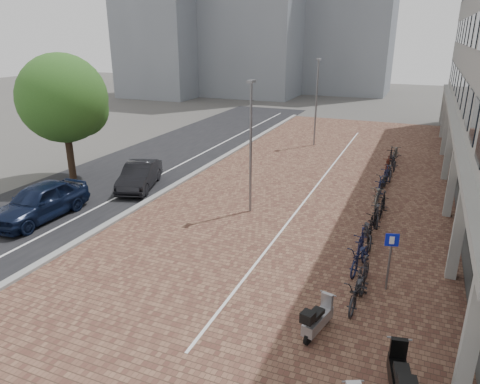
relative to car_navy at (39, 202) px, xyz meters
name	(u,v)px	position (x,y,z in m)	size (l,w,h in m)	color
ground	(173,282)	(8.45, -2.47, -0.83)	(140.00, 140.00, 0.00)	#474442
plaza_brick	(314,185)	(10.45, 9.53, -0.82)	(14.50, 42.00, 0.04)	brown
street_asphalt	(149,164)	(-0.55, 9.53, -0.83)	(8.00, 50.00, 0.03)	black
curb	(202,170)	(3.35, 9.53, -0.76)	(0.35, 42.00, 0.14)	gray
lane_line	(175,167)	(1.45, 9.53, -0.81)	(0.12, 44.00, 0.00)	white
parking_line	(317,185)	(10.65, 9.53, -0.80)	(0.10, 30.00, 0.00)	white
car_navy	(39,202)	(0.00, 0.00, 0.00)	(1.97, 4.89, 1.66)	black
car_dark	(140,176)	(1.70, 5.37, -0.12)	(1.51, 4.32, 1.42)	black
scooter_front	(318,318)	(13.66, -3.30, -0.29)	(0.49, 1.56, 1.08)	#949498
scooter_mid	(400,379)	(15.95, -4.95, -0.20)	(0.57, 1.83, 1.26)	black
parking_sign	(390,254)	(15.25, -0.17, 0.52)	(0.42, 0.16, 2.07)	slate
lamp_near	(251,150)	(8.57, 4.50, 2.21)	(0.12, 0.12, 6.09)	slate
lamp_far	(316,104)	(8.21, 18.75, 2.33)	(0.12, 0.12, 6.32)	slate
street_tree	(66,101)	(-2.79, 5.35, 3.70)	(4.90, 4.90, 7.13)	#382619
bike_row	(381,196)	(14.24, 7.73, -0.31)	(1.28, 20.42, 1.05)	black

